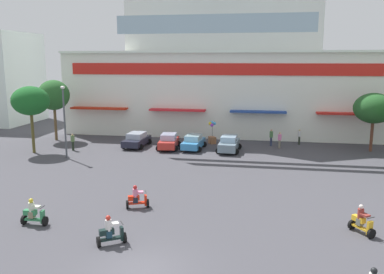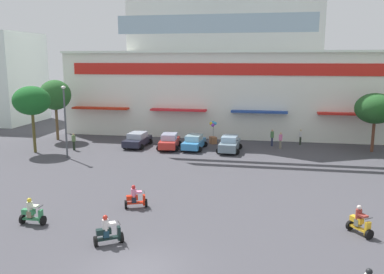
% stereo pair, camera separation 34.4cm
% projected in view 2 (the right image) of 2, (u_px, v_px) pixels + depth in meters
% --- Properties ---
extents(ground_plane, '(128.00, 128.00, 0.00)m').
position_uv_depth(ground_plane, '(191.00, 183.00, 30.20)').
color(ground_plane, '#434249').
extents(colonial_building, '(37.65, 17.29, 21.42)m').
position_uv_depth(colonial_building, '(226.00, 59.00, 51.00)').
color(colonial_building, white).
rests_on(colonial_building, ground).
extents(flank_building_left, '(8.30, 10.18, 12.72)m').
position_uv_depth(flank_building_left, '(4.00, 78.00, 58.16)').
color(flank_building_left, silver).
rests_on(flank_building_left, ground).
extents(plaza_tree_0, '(3.44, 3.65, 6.78)m').
position_uv_depth(plaza_tree_0, '(55.00, 95.00, 45.34)').
color(plaza_tree_0, brown).
rests_on(plaza_tree_0, ground).
extents(plaza_tree_2, '(3.58, 3.50, 6.51)m').
position_uv_depth(plaza_tree_2, '(32.00, 101.00, 39.11)').
color(plaza_tree_2, brown).
rests_on(plaza_tree_2, ground).
extents(plaza_tree_3, '(3.87, 3.77, 5.81)m').
position_uv_depth(plaza_tree_3, '(375.00, 109.00, 39.50)').
color(plaza_tree_3, brown).
rests_on(plaza_tree_3, ground).
extents(parked_car_0, '(2.53, 4.40, 1.49)m').
position_uv_depth(parked_car_0, '(137.00, 140.00, 42.56)').
color(parked_car_0, '#202131').
rests_on(parked_car_0, ground).
extents(parked_car_1, '(2.50, 4.05, 1.57)m').
position_uv_depth(parked_car_1, '(169.00, 141.00, 41.47)').
color(parked_car_1, red).
rests_on(parked_car_1, ground).
extents(parked_car_2, '(2.45, 4.13, 1.48)m').
position_uv_depth(parked_car_2, '(194.00, 142.00, 41.24)').
color(parked_car_2, '#3784C3').
rests_on(parked_car_2, ground).
extents(parked_car_3, '(2.41, 4.13, 1.59)m').
position_uv_depth(parked_car_3, '(230.00, 144.00, 40.18)').
color(parked_car_3, slate).
rests_on(parked_car_3, ground).
extents(scooter_rider_0, '(1.40, 0.55, 1.53)m').
position_uv_depth(scooter_rider_0, '(32.00, 213.00, 22.45)').
color(scooter_rider_0, black).
rests_on(scooter_rider_0, ground).
extents(scooter_rider_1, '(1.48, 1.22, 1.55)m').
position_uv_depth(scooter_rider_1, '(108.00, 232.00, 20.00)').
color(scooter_rider_1, black).
rests_on(scooter_rider_1, ground).
extents(scooter_rider_6, '(1.24, 1.47, 1.57)m').
position_uv_depth(scooter_rider_6, '(360.00, 222.00, 21.16)').
color(scooter_rider_6, black).
rests_on(scooter_rider_6, ground).
extents(scooter_rider_7, '(1.48, 1.00, 1.46)m').
position_uv_depth(scooter_rider_7, '(135.00, 198.00, 24.98)').
color(scooter_rider_7, black).
rests_on(scooter_rider_7, ground).
extents(pedestrian_0, '(0.46, 0.46, 1.68)m').
position_uv_depth(pedestrian_0, '(301.00, 136.00, 43.37)').
color(pedestrian_0, black).
rests_on(pedestrian_0, ground).
extents(pedestrian_1, '(0.50, 0.50, 1.76)m').
position_uv_depth(pedestrian_1, '(272.00, 137.00, 42.77)').
color(pedestrian_1, '#252C48').
rests_on(pedestrian_1, ground).
extents(pedestrian_2, '(0.55, 0.55, 1.72)m').
position_uv_depth(pedestrian_2, '(74.00, 141.00, 40.80)').
color(pedestrian_2, black).
rests_on(pedestrian_2, ground).
extents(pedestrian_3, '(0.51, 0.51, 1.69)m').
position_uv_depth(pedestrian_3, '(281.00, 139.00, 41.56)').
color(pedestrian_3, slate).
rests_on(pedestrian_3, ground).
extents(streetlamp_near, '(0.40, 0.40, 6.68)m').
position_uv_depth(streetlamp_near, '(65.00, 116.00, 37.05)').
color(streetlamp_near, '#474C51').
rests_on(streetlamp_near, ground).
extents(balloon_vendor_cart, '(0.96, 1.08, 2.47)m').
position_uv_depth(balloon_vendor_cart, '(213.00, 136.00, 44.02)').
color(balloon_vendor_cart, '#A06742').
rests_on(balloon_vendor_cart, ground).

